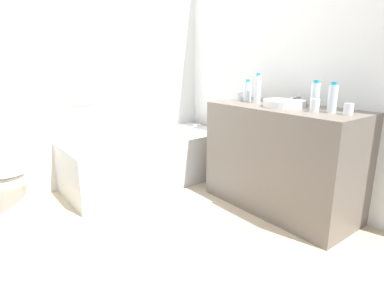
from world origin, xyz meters
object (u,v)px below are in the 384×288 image
water_bottle_0 (333,98)px  water_bottle_3 (315,96)px  sink_basin (284,103)px  drinking_glass_1 (349,109)px  bath_mat (177,202)px  drinking_glass_0 (315,105)px  toilet (6,177)px  water_bottle_2 (258,89)px  drinking_glass_2 (239,96)px  water_bottle_1 (248,91)px  bathtub (148,158)px  sink_faucet (298,101)px

water_bottle_0 → water_bottle_3: 0.17m
sink_basin → drinking_glass_1: drinking_glass_1 is taller
drinking_glass_1 → bath_mat: bearing=121.1°
water_bottle_3 → drinking_glass_0: 0.13m
water_bottle_0 → drinking_glass_1: size_ratio=2.76×
bath_mat → toilet: bearing=154.8°
water_bottle_2 → drinking_glass_2: bearing=91.3°
toilet → water_bottle_3: water_bottle_3 is taller
water_bottle_0 → water_bottle_1: (0.01, 0.82, -0.01)m
drinking_glass_0 → bath_mat: bearing=124.1°
bathtub → water_bottle_1: (0.62, -0.78, 0.71)m
drinking_glass_1 → water_bottle_3: bearing=83.6°
bathtub → sink_basin: 1.49m
drinking_glass_0 → bath_mat: 1.43m
water_bottle_1 → drinking_glass_0: size_ratio=2.09×
water_bottle_1 → water_bottle_2: water_bottle_2 is taller
sink_basin → bath_mat: (-0.65, 0.60, -0.91)m
sink_faucet → drinking_glass_0: (-0.24, -0.30, 0.01)m
water_bottle_3 → toilet: bearing=143.9°
water_bottle_0 → drinking_glass_2: 0.91m
drinking_glass_2 → drinking_glass_0: bearing=-93.5°
water_bottle_0 → drinking_glass_0: (-0.06, 0.10, -0.05)m
drinking_glass_1 → water_bottle_1: bearing=89.9°
water_bottle_3 → drinking_glass_2: (-0.05, 0.75, -0.06)m
sink_faucet → water_bottle_1: water_bottle_1 is taller
drinking_glass_2 → sink_basin: bearing=-91.1°
bathtub → drinking_glass_1: bearing=-70.3°
water_bottle_2 → bath_mat: water_bottle_2 is taller
drinking_glass_0 → drinking_glass_2: drinking_glass_0 is taller
bathtub → water_bottle_0: 1.86m
sink_faucet → drinking_glass_0: drinking_glass_0 is taller
sink_faucet → bathtub: bearing=123.2°
water_bottle_3 → drinking_glass_0: size_ratio=2.33×
bathtub → water_bottle_0: bearing=-69.1°
bathtub → drinking_glass_1: bathtub is taller
toilet → sink_basin: size_ratio=2.19×
water_bottle_2 → toilet: bearing=155.0°
sink_faucet → water_bottle_2: 0.36m
water_bottle_1 → water_bottle_0: bearing=-90.4°
sink_faucet → water_bottle_0: 0.44m
sink_basin → toilet: bearing=147.9°
drinking_glass_1 → water_bottle_0: bearing=92.5°
bathtub → bath_mat: bathtub is taller
sink_faucet → water_bottle_0: size_ratio=0.69×
drinking_glass_1 → sink_faucet: bearing=71.8°
toilet → water_bottle_0: (1.91, -1.58, 0.63)m
toilet → water_bottle_3: 2.49m
toilet → bath_mat: bearing=68.0°
sink_faucet → water_bottle_0: water_bottle_0 is taller
water_bottle_1 → drinking_glass_0: water_bottle_1 is taller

